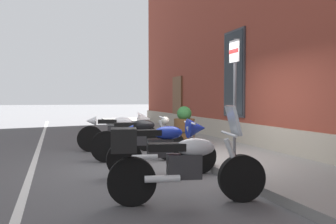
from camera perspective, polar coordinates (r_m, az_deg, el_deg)
ground_plane at (r=7.53m, az=4.33°, el=-8.38°), size 140.00×140.00×0.00m
sidewalk at (r=8.00m, az=11.90°, el=-7.30°), size 31.18×2.25×0.13m
lane_stripe at (r=7.02m, az=-21.06°, el=-9.28°), size 31.18×0.12×0.01m
motorcycle_white_sport at (r=9.42m, az=-7.43°, el=-2.85°), size 0.70×2.09×1.02m
motorcycle_black_naked at (r=7.88m, az=-4.63°, el=-4.31°), size 0.62×2.06×0.98m
motorcycle_blue_sport at (r=6.43m, az=-0.18°, el=-5.19°), size 0.62×2.01×1.02m
motorcycle_silver_touring at (r=4.71m, az=1.77°, el=-8.13°), size 0.76×2.08×1.29m
parking_sign at (r=7.31m, az=10.54°, el=4.72°), size 0.36×0.07×2.44m
barrel_planter at (r=9.74m, az=2.60°, el=-2.49°), size 0.59×0.59×1.03m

